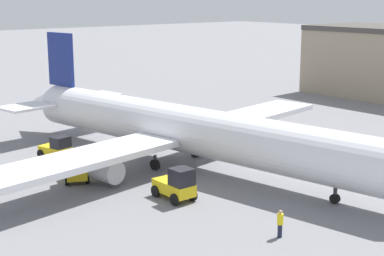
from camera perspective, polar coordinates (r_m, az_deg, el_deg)
ground_plane at (r=49.65m, az=0.00°, el=-3.84°), size 400.00×400.00×0.00m
airplane at (r=49.46m, az=-0.83°, el=-0.14°), size 44.37×38.37×10.52m
ground_crew_worker at (r=35.92m, az=8.54°, el=-9.07°), size 0.38×0.38×1.73m
baggage_tug at (r=41.68m, az=-1.53°, el=-5.51°), size 3.30×1.87×2.46m
belt_loader_truck at (r=46.65m, az=-11.16°, el=-3.72°), size 3.55×2.93×2.51m
pushback_tug at (r=53.47m, az=-12.96°, el=-1.89°), size 3.10×2.51×2.05m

